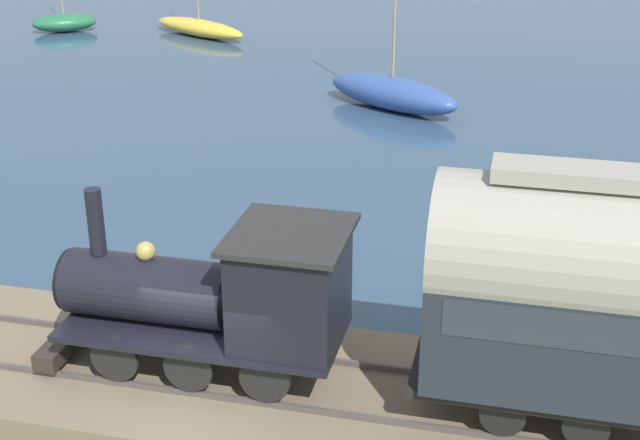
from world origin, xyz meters
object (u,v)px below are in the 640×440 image
at_px(sailboat_yellow, 199,27).
at_px(sailboat_blue, 392,92).
at_px(steam_locomotive, 224,293).
at_px(sailboat_green, 64,22).
at_px(rowboat_mid_harbor, 543,320).

bearing_deg(sailboat_yellow, sailboat_blue, -105.32).
bearing_deg(sailboat_blue, steam_locomotive, -150.81).
bearing_deg(sailboat_green, sailboat_blue, -150.35).
bearing_deg(rowboat_mid_harbor, sailboat_yellow, 65.93).
xyz_separation_m(sailboat_green, sailboat_blue, (-10.77, -19.79, 0.13)).
xyz_separation_m(sailboat_yellow, sailboat_blue, (-11.37, -12.23, 0.21)).
xyz_separation_m(steam_locomotive, sailboat_green, (30.78, 19.95, -1.74)).
height_order(sailboat_yellow, rowboat_mid_harbor, sailboat_yellow).
bearing_deg(rowboat_mid_harbor, sailboat_blue, 52.66).
distance_m(steam_locomotive, rowboat_mid_harbor, 7.35).
distance_m(steam_locomotive, sailboat_yellow, 33.78).
distance_m(sailboat_green, rowboat_mid_harbor, 37.03).
bearing_deg(sailboat_green, sailboat_yellow, -117.31).
height_order(sailboat_yellow, sailboat_blue, sailboat_blue).
height_order(sailboat_green, sailboat_yellow, sailboat_green).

